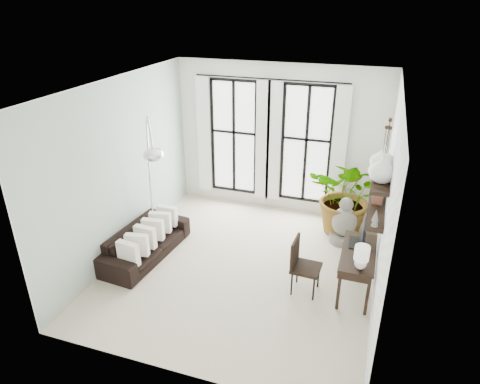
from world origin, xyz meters
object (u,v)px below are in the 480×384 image
at_px(plant, 348,196).
at_px(arc_lamp, 150,153).
at_px(desk, 358,255).
at_px(sofa, 145,242).
at_px(buddha, 344,224).
at_px(desk_chair, 301,262).

distance_m(plant, arc_lamp, 3.90).
xyz_separation_m(desk, arc_lamp, (-3.64, 0.15, 1.24)).
height_order(sofa, buddha, buddha).
bearing_deg(desk, arc_lamp, 177.65).
bearing_deg(arc_lamp, sofa, -110.89).
bearing_deg(sofa, desk_chair, -87.08).
bearing_deg(desk, buddha, 102.72).
xyz_separation_m(sofa, buddha, (3.40, 1.65, 0.11)).
distance_m(sofa, arc_lamp, 1.68).
relative_size(desk, arc_lamp, 0.48).
bearing_deg(desk_chair, desk, 18.47).
distance_m(desk_chair, buddha, 1.83).
bearing_deg(desk, sofa, -178.03).
height_order(plant, desk_chair, plant).
height_order(desk_chair, buddha, buddha).
xyz_separation_m(sofa, arc_lamp, (0.11, 0.28, 1.65)).
bearing_deg(arc_lamp, desk, -2.35).
bearing_deg(desk_chair, sofa, -178.93).
bearing_deg(buddha, desk_chair, -106.10).
height_order(plant, desk, plant).
height_order(plant, arc_lamp, arc_lamp).
relative_size(arc_lamp, buddha, 2.75).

